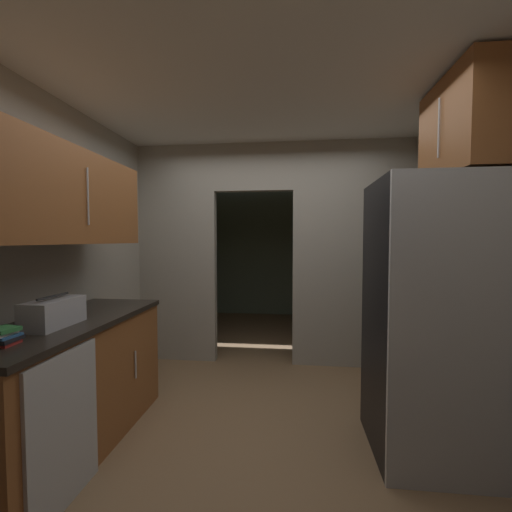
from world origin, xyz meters
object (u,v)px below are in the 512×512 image
Objects in this scene: refrigerator at (429,318)px; book_stack at (3,337)px; boombox at (53,313)px; dishwasher at (65,430)px.

refrigerator is 12.55× the size of book_stack.
refrigerator is at bearing 9.45° from boombox.
dishwasher is at bearing -161.84° from refrigerator.
book_stack is (-2.46, -0.80, 0.03)m from refrigerator.
refrigerator reaches higher than dishwasher.
boombox is at bearing -170.55° from refrigerator.
dishwasher is 0.61m from book_stack.
refrigerator is 2.58m from book_stack.
dishwasher is 2.21× the size of boombox.
refrigerator is at bearing 17.94° from book_stack.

